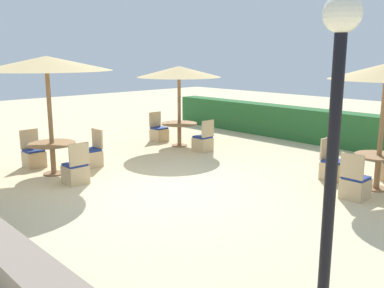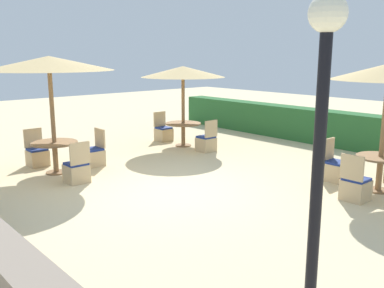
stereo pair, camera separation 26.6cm
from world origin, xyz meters
The scene contains 15 objects.
ground_plane centered at (0.00, 0.00, 0.00)m, with size 40.00×40.00×0.00m, color beige.
hedge_row centered at (0.00, 6.53, 0.53)m, with size 13.00×0.70×1.06m, color #28602D.
lamp_post centered at (4.45, -1.71, 2.35)m, with size 0.36×0.36×3.32m.
round_table_back_right centered at (2.87, 3.19, 0.56)m, with size 0.97×0.97×0.74m.
patio_chair_back_right_west centered at (1.87, 3.18, 0.26)m, with size 0.46×0.46×0.93m.
patio_chair_back_right_south centered at (2.84, 2.29, 0.26)m, with size 0.46×0.46×0.93m.
parasol_back_left centered at (-3.15, 3.03, 2.24)m, with size 2.50×2.50×2.42m.
round_table_back_left centered at (-3.15, 3.03, 0.57)m, with size 1.08×1.08×0.71m.
patio_chair_back_left_east centered at (-2.13, 3.05, 0.26)m, with size 0.46×0.46×0.93m.
patio_chair_back_left_west centered at (-4.19, 3.07, 0.26)m, with size 0.46×0.46×0.93m.
parasol_front_left centered at (-2.83, -1.21, 2.56)m, with size 2.93×2.93×2.73m.
round_table_front_left centered at (-2.83, -1.21, 0.59)m, with size 1.07×1.07×0.75m.
patio_chair_front_left_west centered at (-3.79, -1.26, 0.26)m, with size 0.46×0.46×0.93m.
patio_chair_front_left_east centered at (-1.79, -1.19, 0.26)m, with size 0.46×0.46×0.93m.
patio_chair_front_left_north centered at (-2.85, -0.19, 0.26)m, with size 0.46×0.46×0.93m.
Camera 1 is at (6.46, -5.48, 2.78)m, focal length 40.00 mm.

